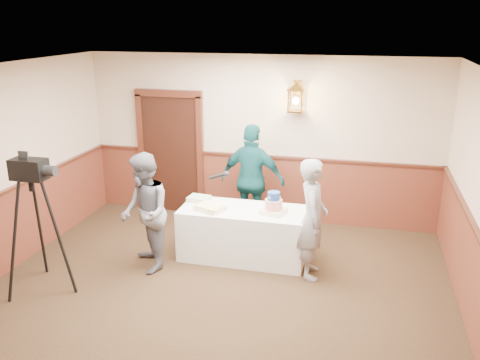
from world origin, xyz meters
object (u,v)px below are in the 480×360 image
object	(u,v)px
display_table	(243,233)
assistant_p	(252,180)
tiered_cake	(274,205)
sheet_cake_green	(199,199)
tv_camera_rig	(37,233)
baker	(312,219)
sheet_cake_yellow	(210,208)
interviewer	(145,213)

from	to	relation	value
display_table	assistant_p	xyz separation A→B (m)	(-0.07, 0.91, 0.52)
display_table	tiered_cake	xyz separation A→B (m)	(0.45, -0.06, 0.50)
sheet_cake_green	tv_camera_rig	world-z (taller)	tv_camera_rig
assistant_p	tv_camera_rig	world-z (taller)	assistant_p
display_table	tiered_cake	bearing A→B (deg)	-7.26
display_table	baker	xyz separation A→B (m)	(1.01, -0.31, 0.45)
sheet_cake_green	baker	xyz separation A→B (m)	(1.73, -0.47, 0.04)
display_table	sheet_cake_yellow	xyz separation A→B (m)	(-0.45, -0.16, 0.41)
interviewer	tv_camera_rig	size ratio (longest dim) A/B	0.95
sheet_cake_green	assistant_p	bearing A→B (deg)	48.85
tiered_cake	interviewer	distance (m)	1.77
interviewer	tv_camera_rig	xyz separation A→B (m)	(-1.08, -0.84, -0.05)
display_table	assistant_p	bearing A→B (deg)	94.49
display_table	assistant_p	world-z (taller)	assistant_p
interviewer	baker	distance (m)	2.26
assistant_p	display_table	bearing A→B (deg)	100.71
display_table	interviewer	bearing A→B (deg)	-151.59
display_table	interviewer	distance (m)	1.46
interviewer	sheet_cake_yellow	bearing A→B (deg)	89.96
tiered_cake	sheet_cake_green	size ratio (longest dim) A/B	1.21
tiered_cake	sheet_cake_yellow	world-z (taller)	tiered_cake
assistant_p	tiered_cake	bearing A→B (deg)	124.41
baker	sheet_cake_yellow	bearing A→B (deg)	76.57
tv_camera_rig	display_table	bearing A→B (deg)	32.85
interviewer	baker	world-z (taller)	interviewer
baker	assistant_p	world-z (taller)	assistant_p
tv_camera_rig	sheet_cake_green	bearing A→B (deg)	46.22
sheet_cake_green	assistant_p	distance (m)	0.99
tv_camera_rig	tiered_cake	bearing A→B (deg)	27.47
baker	assistant_p	distance (m)	1.63
interviewer	tv_camera_rig	bearing A→B (deg)	-85.13
sheet_cake_green	tiered_cake	bearing A→B (deg)	-10.79
display_table	baker	size ratio (longest dim) A/B	1.09
tiered_cake	baker	size ratio (longest dim) A/B	0.23
tiered_cake	assistant_p	distance (m)	1.09
baker	interviewer	bearing A→B (deg)	91.36
interviewer	display_table	bearing A→B (deg)	85.37
sheet_cake_yellow	sheet_cake_green	world-z (taller)	sheet_cake_yellow
tiered_cake	sheet_cake_green	world-z (taller)	tiered_cake
tiered_cake	tv_camera_rig	xyz separation A→B (m)	(-2.75, -1.45, -0.09)
tv_camera_rig	assistant_p	bearing A→B (deg)	46.92
assistant_p	sheet_cake_yellow	bearing A→B (deg)	76.78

